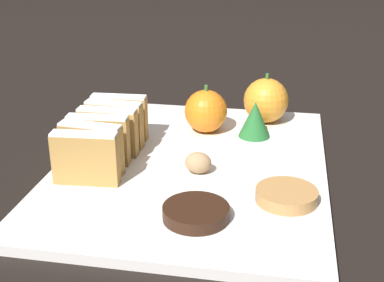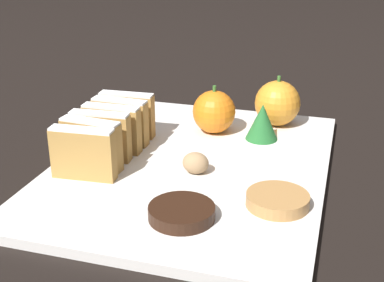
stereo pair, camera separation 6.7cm
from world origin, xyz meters
The scene contains 14 objects.
ground_plane centered at (0.00, 0.00, 0.00)m, with size 6.00×6.00×0.00m, color black.
serving_platter centered at (0.00, 0.00, 0.01)m, with size 0.34×0.44×0.01m.
stollen_slice_front centered at (-0.11, -0.08, 0.04)m, with size 0.08×0.02×0.06m.
stollen_slice_second centered at (-0.11, -0.05, 0.04)m, with size 0.08×0.02×0.06m.
stollen_slice_third centered at (-0.12, -0.02, 0.04)m, with size 0.08×0.02×0.06m.
stollen_slice_fourth centered at (-0.11, 0.01, 0.04)m, with size 0.08×0.02×0.06m.
stollen_slice_fifth centered at (-0.11, 0.03, 0.04)m, with size 0.08×0.02×0.06m.
stollen_slice_sixth centered at (-0.11, 0.06, 0.04)m, with size 0.08×0.02×0.06m.
orange_near centered at (0.08, 0.17, 0.05)m, with size 0.07×0.07×0.08m.
orange_far centered at (0.00, 0.11, 0.04)m, with size 0.06×0.06×0.07m.
walnut centered at (0.01, -0.03, 0.03)m, with size 0.03×0.03×0.03m.
chocolate_cookie centered at (0.03, -0.14, 0.02)m, with size 0.07×0.07×0.01m.
gingerbread_cookie centered at (0.12, -0.08, 0.02)m, with size 0.07×0.07×0.01m.
evergreen_sprig centered at (0.07, 0.10, 0.04)m, with size 0.05×0.05×0.05m.
Camera 1 is at (0.11, -0.61, 0.30)m, focal length 50.00 mm.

